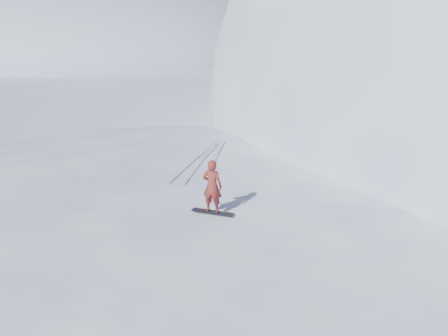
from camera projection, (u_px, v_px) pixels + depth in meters
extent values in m
plane|color=white|center=(187.00, 274.00, 16.31)|extent=(400.00, 400.00, 0.00)
ellipsoid|color=white|center=(245.00, 240.00, 18.63)|extent=(36.00, 28.00, 4.80)
ellipsoid|color=white|center=(223.00, 32.00, 126.92)|extent=(140.00, 90.00, 36.00)
ellipsoid|color=white|center=(47.00, 282.00, 15.86)|extent=(6.00, 5.40, 0.80)
ellipsoid|color=white|center=(202.00, 200.00, 22.28)|extent=(7.00, 6.30, 1.00)
ellipsoid|color=white|center=(416.00, 255.00, 17.53)|extent=(4.00, 3.60, 0.60)
cube|color=black|center=(212.00, 212.00, 15.14)|extent=(1.32, 0.27, 0.02)
imported|color=maroon|center=(212.00, 186.00, 14.86)|extent=(0.61, 0.41, 1.65)
cube|color=silver|center=(196.00, 158.00, 20.19)|extent=(0.54, 5.99, 0.04)
cube|color=silver|center=(203.00, 158.00, 20.08)|extent=(1.04, 5.93, 0.04)
cube|color=silver|center=(215.00, 160.00, 19.92)|extent=(1.65, 5.80, 0.04)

